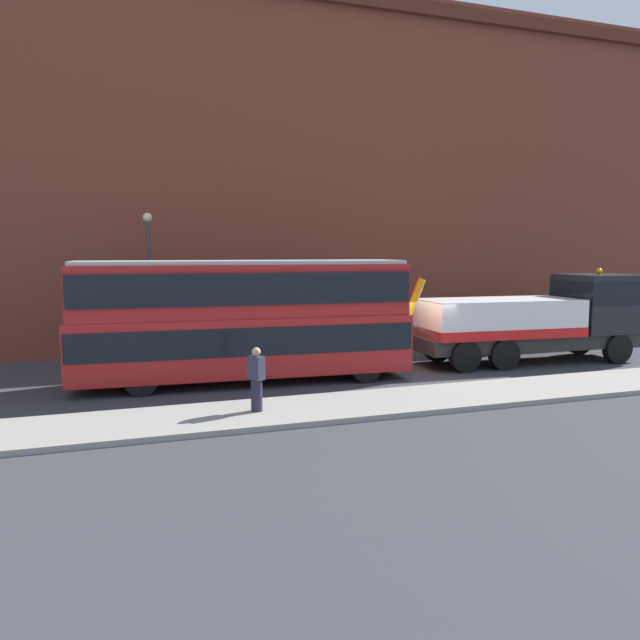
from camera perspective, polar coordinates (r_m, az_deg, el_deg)
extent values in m
plane|color=#38383D|center=(22.66, 8.42, -4.74)|extent=(120.00, 120.00, 0.00)
cube|color=gray|center=(19.10, 14.28, -6.75)|extent=(60.00, 2.80, 0.15)
cube|color=brown|center=(29.11, 1.88, 13.62)|extent=(60.00, 1.20, 16.00)
cube|color=#2D2D2D|center=(25.35, 18.70, -1.86)|extent=(9.12, 2.75, 0.55)
cube|color=black|center=(27.12, 24.41, 1.46)|extent=(2.75, 2.75, 2.30)
cube|color=black|center=(27.09, 24.45, 2.41)|extent=(2.78, 2.78, 0.90)
cube|color=silver|center=(24.52, 16.27, 0.25)|extent=(6.25, 2.97, 1.40)
cube|color=red|center=(24.58, 16.23, -0.95)|extent=(6.25, 3.02, 0.36)
cylinder|color=#B79914|center=(22.76, 8.33, 0.74)|extent=(1.25, 0.35, 2.52)
sphere|color=orange|center=(27.05, 24.53, 4.14)|extent=(0.24, 0.24, 0.24)
cylinder|color=black|center=(28.22, 22.96, -1.77)|extent=(1.18, 0.41, 1.16)
cylinder|color=black|center=(26.54, 25.94, -2.41)|extent=(1.18, 0.41, 1.16)
cylinder|color=black|center=(25.42, 14.09, -2.31)|extent=(1.18, 0.41, 1.16)
cylinder|color=black|center=(23.55, 16.76, -3.08)|extent=(1.18, 0.41, 1.16)
cylinder|color=black|center=(24.68, 10.86, -2.49)|extent=(1.18, 0.41, 1.16)
cylinder|color=black|center=(22.74, 13.35, -3.31)|extent=(1.18, 0.41, 1.16)
cube|color=#AD1E1E|center=(20.47, -7.07, -2.26)|extent=(11.13, 3.17, 1.90)
cube|color=#AD1E1E|center=(20.27, -7.14, 2.78)|extent=(10.91, 3.05, 1.70)
cube|color=black|center=(20.43, -7.08, -1.56)|extent=(11.03, 3.21, 0.90)
cube|color=black|center=(20.27, -7.15, 3.06)|extent=(10.81, 3.20, 1.00)
cube|color=#B2B2B2|center=(20.23, -7.18, 5.35)|extent=(10.68, 2.94, 0.12)
cube|color=yellow|center=(21.81, 7.38, 1.59)|extent=(0.15, 1.50, 0.44)
cylinder|color=black|center=(22.51, 2.42, -3.39)|extent=(1.06, 0.36, 1.04)
cylinder|color=black|center=(20.51, 4.29, -4.39)|extent=(1.06, 0.36, 1.04)
cylinder|color=black|center=(21.45, -16.25, -4.15)|extent=(1.06, 0.36, 1.04)
cylinder|color=black|center=(19.33, -16.32, -5.30)|extent=(1.06, 0.36, 1.04)
cylinder|color=#232333|center=(16.38, -5.91, -6.98)|extent=(0.41, 0.41, 0.85)
cube|color=#2D3347|center=(16.23, -5.94, -4.46)|extent=(0.43, 0.48, 0.62)
sphere|color=tan|center=(16.15, -5.96, -2.96)|extent=(0.24, 0.24, 0.24)
cylinder|color=#38383D|center=(24.88, -15.55, 2.49)|extent=(0.16, 0.16, 5.50)
sphere|color=#EAE5C6|center=(24.86, -15.76, 9.17)|extent=(0.36, 0.36, 0.36)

